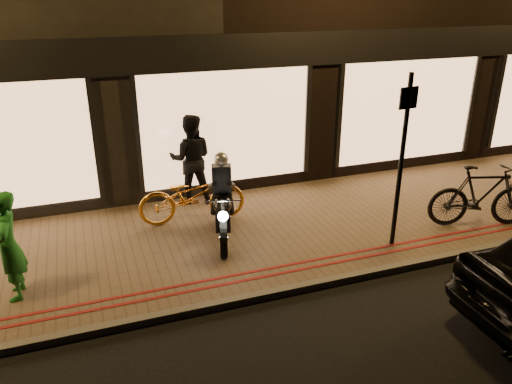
{
  "coord_description": "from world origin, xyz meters",
  "views": [
    {
      "loc": [
        -2.88,
        -5.86,
        4.35
      ],
      "look_at": [
        -0.2,
        1.56,
        1.1
      ],
      "focal_mm": 35.0,
      "sensor_mm": 36.0,
      "label": 1
    }
  ],
  "objects_px": {
    "bicycle_gold": "(192,196)",
    "person_green": "(9,246)",
    "sign_post": "(402,153)",
    "motorcycle": "(222,206)"
  },
  "relations": [
    {
      "from": "bicycle_gold",
      "to": "person_green",
      "type": "height_order",
      "value": "person_green"
    },
    {
      "from": "bicycle_gold",
      "to": "person_green",
      "type": "distance_m",
      "value": 3.43
    },
    {
      "from": "sign_post",
      "to": "person_green",
      "type": "xyz_separation_m",
      "value": [
        -6.14,
        0.49,
        -0.85
      ]
    },
    {
      "from": "bicycle_gold",
      "to": "person_green",
      "type": "bearing_deg",
      "value": 122.31
    },
    {
      "from": "person_green",
      "to": "bicycle_gold",
      "type": "bearing_deg",
      "value": 117.4
    },
    {
      "from": "person_green",
      "to": "motorcycle",
      "type": "bearing_deg",
      "value": 102.05
    },
    {
      "from": "sign_post",
      "to": "bicycle_gold",
      "type": "relative_size",
      "value": 1.47
    },
    {
      "from": "bicycle_gold",
      "to": "person_green",
      "type": "xyz_separation_m",
      "value": [
        -3.02,
        -1.6,
        0.29
      ]
    },
    {
      "from": "motorcycle",
      "to": "person_green",
      "type": "distance_m",
      "value": 3.47
    },
    {
      "from": "sign_post",
      "to": "bicycle_gold",
      "type": "height_order",
      "value": "sign_post"
    }
  ]
}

